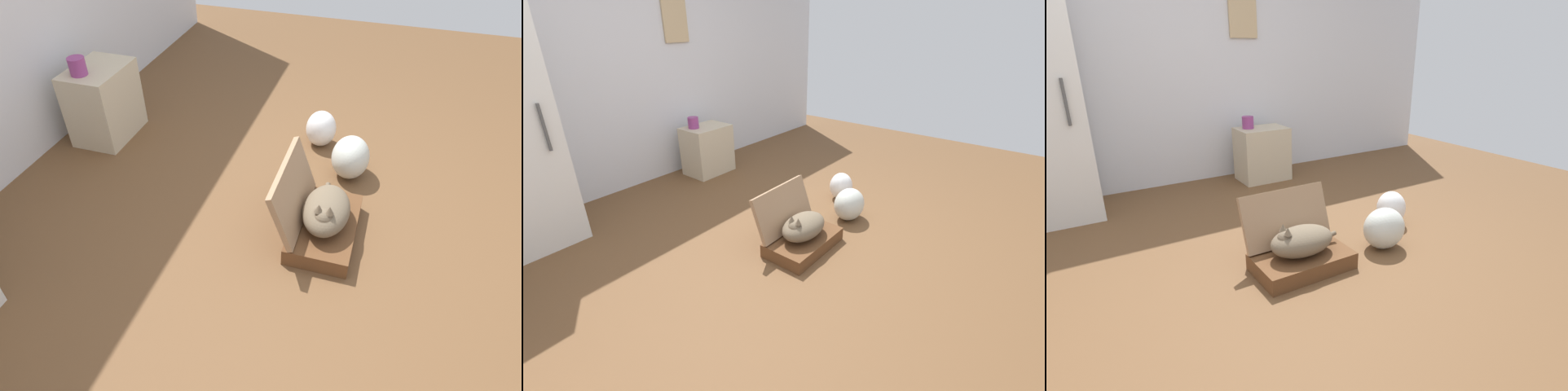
# 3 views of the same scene
# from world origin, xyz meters

# --- Properties ---
(ground_plane) EXTENTS (7.68, 7.68, 0.00)m
(ground_plane) POSITION_xyz_m (0.00, 0.00, 0.00)
(ground_plane) COLOR brown
(ground_plane) RESTS_ON ground
(suitcase_base) EXTENTS (0.64, 0.38, 0.11)m
(suitcase_base) POSITION_xyz_m (-0.05, -0.05, 0.06)
(suitcase_base) COLOR brown
(suitcase_base) RESTS_ON ground
(suitcase_lid) EXTENTS (0.64, 0.17, 0.37)m
(suitcase_lid) POSITION_xyz_m (-0.05, 0.16, 0.30)
(suitcase_lid) COLOR #9B7756
(suitcase_lid) RESTS_ON suitcase_base
(cat) EXTENTS (0.52, 0.28, 0.23)m
(cat) POSITION_xyz_m (-0.05, -0.05, 0.21)
(cat) COLOR brown
(cat) RESTS_ON suitcase_base
(plastic_bag_white) EXTENTS (0.32, 0.27, 0.30)m
(plastic_bag_white) POSITION_xyz_m (0.62, -0.10, 0.15)
(plastic_bag_white) COLOR silver
(plastic_bag_white) RESTS_ON ground
(plastic_bag_clear) EXTENTS (0.24, 0.23, 0.28)m
(plastic_bag_clear) POSITION_xyz_m (0.95, 0.18, 0.14)
(plastic_bag_clear) COLOR white
(plastic_bag_clear) RESTS_ON ground
(side_table) EXTENTS (0.53, 0.38, 0.58)m
(side_table) POSITION_xyz_m (0.59, 1.85, 0.29)
(side_table) COLOR beige
(side_table) RESTS_ON ground
(vase_tall) EXTENTS (0.12, 0.12, 0.13)m
(vase_tall) POSITION_xyz_m (0.46, 1.90, 0.64)
(vase_tall) COLOR #8C387A
(vase_tall) RESTS_ON side_table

